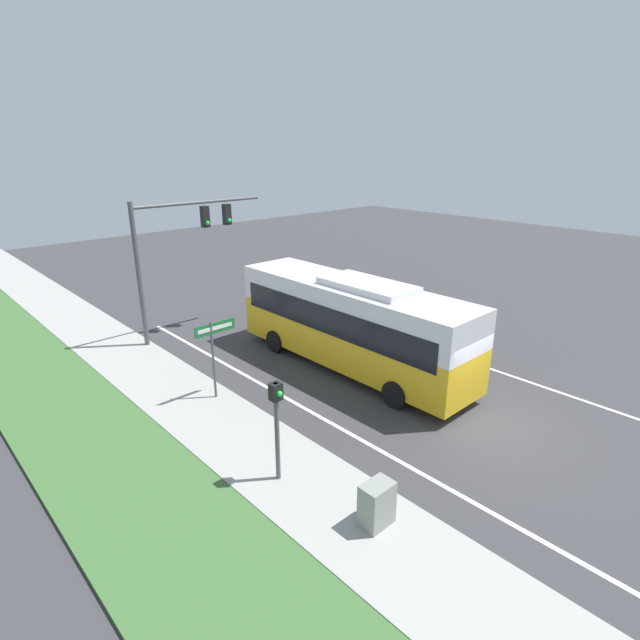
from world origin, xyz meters
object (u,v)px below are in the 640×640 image
object	(u,v)px
signal_gantry	(179,240)
utility_cabinet	(377,504)
street_sign	(214,345)
pedestrian_signal	(277,416)
bus	(351,320)

from	to	relation	value
signal_gantry	utility_cabinet	world-z (taller)	signal_gantry
signal_gantry	street_sign	world-z (taller)	signal_gantry
street_sign	utility_cabinet	xyz separation A→B (m)	(-0.62, -7.56, -1.32)
signal_gantry	pedestrian_signal	xyz separation A→B (m)	(-3.38, -10.79, -2.39)
bus	pedestrian_signal	distance (m)	7.27
signal_gantry	bus	bearing A→B (deg)	-67.76
bus	utility_cabinet	distance (m)	8.62
signal_gantry	pedestrian_signal	bearing A→B (deg)	-107.38
signal_gantry	utility_cabinet	distance (m)	14.30
pedestrian_signal	utility_cabinet	bearing A→B (deg)	-77.67
bus	utility_cabinet	xyz separation A→B (m)	(-5.73, -6.31, -1.28)
bus	street_sign	world-z (taller)	bus
bus	signal_gantry	distance (m)	8.17
utility_cabinet	signal_gantry	bearing A→B (deg)	78.40
signal_gantry	pedestrian_signal	world-z (taller)	signal_gantry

